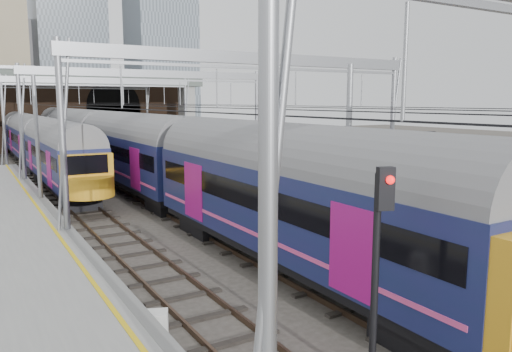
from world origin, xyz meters
TOP-DOWN VIEW (x-y plane):
  - ground at (0.00, 0.00)m, footprint 160.00×160.00m
  - platform_left at (-10.18, 2.50)m, footprint 4.32×55.00m
  - tracks at (0.00, 15.00)m, footprint 14.40×80.00m
  - overhead_line at (0.00, 21.49)m, footprint 16.80×80.00m
  - retaining_wall at (1.40, 51.93)m, footprint 28.00×2.75m
  - overbridge at (0.00, 46.00)m, footprint 28.00×3.00m
  - city_skyline at (2.73, 70.48)m, footprint 37.50×27.50m
  - train_main at (-2.00, 28.30)m, footprint 2.99×69.14m
  - train_second at (-6.00, 37.73)m, footprint 2.67×46.32m
  - signal_near_left at (-4.49, -4.12)m, footprint 0.36×0.46m
  - signal_near_centre at (-0.34, -1.57)m, footprint 0.39×0.47m
  - relay_cabinet at (-7.80, -0.57)m, footprint 0.64×0.60m
  - equip_cover_a at (1.11, 1.45)m, footprint 0.86×0.68m
  - equip_cover_b at (0.54, 8.84)m, footprint 0.89×0.77m
  - equip_cover_c at (6.01, 3.36)m, footprint 1.01×0.85m

SIDE VIEW (x-z plane):
  - ground at x=0.00m, z-range 0.00..0.00m
  - tracks at x=0.00m, z-range -0.09..0.13m
  - equip_cover_b at x=0.54m, z-range 0.00..0.09m
  - equip_cover_a at x=1.11m, z-range 0.00..0.09m
  - equip_cover_c at x=6.01m, z-range 0.00..0.10m
  - relay_cabinet at x=-7.80m, z-range 0.00..1.04m
  - platform_left at x=-10.18m, z-range -0.01..1.11m
  - train_second at x=-6.00m, z-range 0.09..4.73m
  - train_main at x=-2.00m, z-range 0.06..5.15m
  - signal_near_left at x=-4.49m, z-range 0.62..5.18m
  - signal_near_centre at x=-0.34m, z-range 0.64..5.60m
  - retaining_wall at x=1.40m, z-range -0.17..8.83m
  - overhead_line at x=0.00m, z-range 2.57..10.57m
  - overbridge at x=0.00m, z-range 2.64..11.89m
  - city_skyline at x=2.73m, z-range -12.91..47.09m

